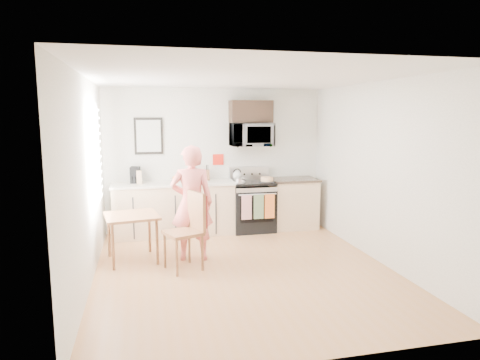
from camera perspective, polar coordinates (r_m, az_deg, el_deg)
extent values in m
plane|color=#AE7443|center=(6.04, 0.55, -11.88)|extent=(4.60, 4.60, 0.00)
cube|color=beige|center=(7.95, -3.30, 2.74)|extent=(4.00, 0.04, 2.60)
cube|color=beige|center=(3.56, 9.26, -4.77)|extent=(4.00, 0.04, 2.60)
cube|color=beige|center=(5.60, -19.75, -0.26)|extent=(0.04, 4.60, 2.60)
cube|color=beige|center=(6.47, 18.05, 0.97)|extent=(0.04, 4.60, 2.60)
cube|color=white|center=(5.68, 0.58, 13.52)|extent=(4.00, 4.60, 0.04)
cube|color=white|center=(6.36, -18.86, 3.07)|extent=(0.02, 1.40, 1.50)
cube|color=white|center=(6.36, -18.77, 3.07)|extent=(0.01, 1.30, 1.40)
cube|color=tan|center=(7.70, -8.76, -3.96)|extent=(2.10, 0.60, 0.90)
cube|color=beige|center=(7.61, -8.84, -0.50)|extent=(2.14, 0.64, 0.04)
cube|color=tan|center=(8.16, 7.07, -3.21)|extent=(0.84, 0.60, 0.90)
cube|color=black|center=(8.08, 7.14, 0.06)|extent=(0.88, 0.64, 0.04)
cube|color=black|center=(7.92, 1.66, -3.98)|extent=(0.76, 0.65, 0.77)
cube|color=black|center=(7.61, 2.26, -4.02)|extent=(0.61, 0.02, 0.45)
cube|color=silver|center=(7.54, 2.27, -1.57)|extent=(0.74, 0.02, 0.14)
cylinder|color=silver|center=(7.50, 2.37, -1.93)|extent=(0.68, 0.02, 0.02)
cube|color=black|center=(7.82, 1.68, -0.31)|extent=(0.76, 0.65, 0.04)
cube|color=silver|center=(8.06, 1.19, 0.97)|extent=(0.76, 0.08, 0.24)
cube|color=beige|center=(7.49, 0.89, -3.66)|extent=(0.18, 0.02, 0.44)
cube|color=#4D6644|center=(7.55, 2.51, -3.57)|extent=(0.18, 0.02, 0.44)
cube|color=#C1591C|center=(7.60, 3.97, -3.50)|extent=(0.18, 0.02, 0.44)
imported|color=silver|center=(7.83, 1.51, 6.04)|extent=(0.76, 0.51, 0.42)
cube|color=black|center=(7.87, 1.44, 9.11)|extent=(0.76, 0.35, 0.40)
cube|color=black|center=(7.79, -12.09, 5.76)|extent=(0.50, 0.03, 0.65)
cube|color=beige|center=(7.77, -12.08, 5.75)|extent=(0.42, 0.01, 0.56)
cube|color=red|center=(7.95, -2.93, 2.74)|extent=(0.20, 0.02, 0.20)
imported|color=#D6423A|center=(6.27, -6.44, -3.08)|extent=(0.67, 0.49, 1.70)
cube|color=brown|center=(6.41, -14.27, -4.66)|extent=(0.74, 0.74, 0.04)
cylinder|color=brown|center=(6.18, -16.57, -8.58)|extent=(0.04, 0.04, 0.65)
cylinder|color=brown|center=(6.26, -10.98, -8.15)|extent=(0.04, 0.04, 0.65)
cylinder|color=brown|center=(6.76, -17.08, -7.11)|extent=(0.04, 0.04, 0.65)
cylinder|color=brown|center=(6.83, -11.97, -6.74)|extent=(0.04, 0.04, 0.65)
cube|color=brown|center=(5.95, -7.61, -7.02)|extent=(0.58, 0.58, 0.05)
cube|color=brown|center=(5.98, -5.83, -4.13)|extent=(0.21, 0.44, 0.54)
cube|color=#5A140F|center=(5.99, -5.59, -3.99)|extent=(0.21, 0.40, 0.45)
cylinder|color=brown|center=(5.79, -8.41, -10.29)|extent=(0.04, 0.04, 0.50)
cylinder|color=brown|center=(5.96, -5.04, -9.69)|extent=(0.04, 0.04, 0.50)
cylinder|color=brown|center=(6.12, -10.00, -9.28)|extent=(0.04, 0.04, 0.50)
cylinder|color=brown|center=(6.28, -6.77, -8.74)|extent=(0.04, 0.04, 0.50)
cube|color=brown|center=(7.82, -4.39, 0.68)|extent=(0.11, 0.14, 0.19)
cylinder|color=red|center=(7.85, -6.01, 0.56)|extent=(0.13, 0.13, 0.16)
imported|color=white|center=(7.75, -8.60, 0.01)|extent=(0.26, 0.26, 0.05)
cube|color=tan|center=(7.58, -13.30, 0.36)|extent=(0.09, 0.09, 0.23)
cube|color=black|center=(7.70, -13.80, 0.67)|extent=(0.18, 0.21, 0.28)
cylinder|color=black|center=(7.63, -13.79, 0.06)|extent=(0.11, 0.11, 0.11)
cube|color=tan|center=(7.50, -6.19, -0.03)|extent=(0.31, 0.21, 0.10)
cylinder|color=black|center=(7.70, 3.61, -0.22)|extent=(0.27, 0.27, 0.01)
cylinder|color=tan|center=(7.70, 3.61, 0.12)|extent=(0.22, 0.22, 0.07)
sphere|color=white|center=(7.95, -0.38, 0.63)|extent=(0.17, 0.17, 0.17)
cone|color=white|center=(7.94, -0.38, 1.25)|extent=(0.05, 0.05, 0.05)
torus|color=black|center=(7.95, -0.38, 1.00)|extent=(0.15, 0.02, 0.15)
cylinder|color=silver|center=(7.56, -0.01, -0.07)|extent=(0.18, 0.18, 0.09)
cylinder|color=black|center=(7.43, 0.42, 0.06)|extent=(0.05, 0.17, 0.02)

